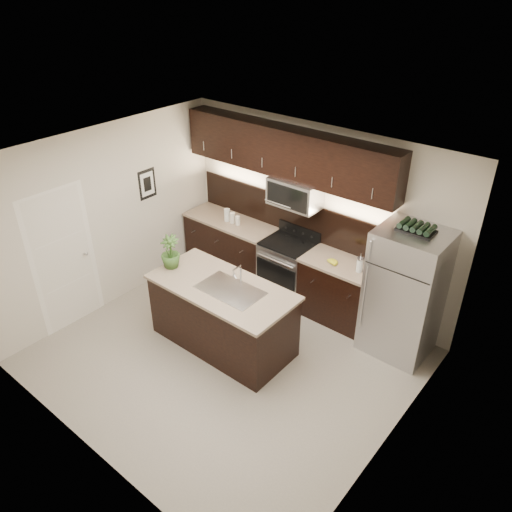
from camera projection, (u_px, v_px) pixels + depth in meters
The scene contains 12 objects.
ground at pixel (227, 357), 6.65m from camera, with size 4.50×4.50×0.00m, color gray.
room_walls at pixel (213, 245), 5.82m from camera, with size 4.52×4.02×2.71m.
counter_run at pixel (277, 265), 7.78m from camera, with size 3.51×0.65×0.94m.
upper_fixtures at pixel (288, 160), 7.01m from camera, with size 3.49×0.40×1.66m.
island at pixel (223, 315), 6.67m from camera, with size 1.96×0.96×0.94m.
sink_faucet at pixel (231, 289), 6.35m from camera, with size 0.84×0.50×0.28m.
refrigerator at pixel (405, 293), 6.39m from camera, with size 0.86×0.77×1.77m, color #B2B2B7.
wine_rack at pixel (417, 228), 5.91m from camera, with size 0.44×0.27×0.10m.
plant at pixel (170, 252), 6.72m from camera, with size 0.26×0.26×0.47m, color #335622.
canisters at pixel (231, 217), 7.95m from camera, with size 0.31×0.09×0.21m.
french_press at pixel (360, 265), 6.68m from camera, with size 0.09×0.09×0.27m.
bananas at pixel (331, 260), 6.93m from camera, with size 0.17×0.13×0.05m, color gold.
Camera 1 is at (3.49, -3.64, 4.55)m, focal length 35.00 mm.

